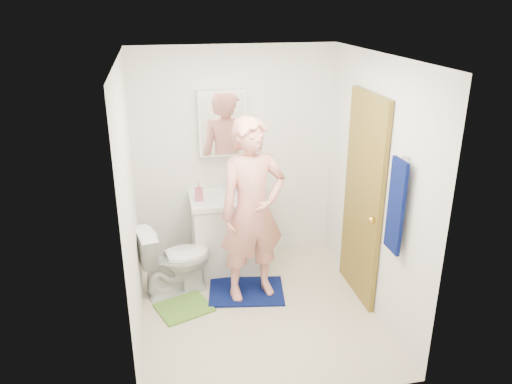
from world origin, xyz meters
The scene contains 22 objects.
floor centered at (0.00, 0.00, -0.01)m, with size 2.20×2.40×0.02m, color beige.
ceiling centered at (0.00, 0.00, 2.41)m, with size 2.20×2.40×0.02m, color white.
wall_back centered at (0.00, 1.21, 1.20)m, with size 2.20×0.02×2.40m, color white.
wall_front centered at (0.00, -1.21, 1.20)m, with size 2.20×0.02×2.40m, color white.
wall_left centered at (-1.11, 0.00, 1.20)m, with size 0.02×2.40×2.40m, color white.
wall_right centered at (1.11, 0.00, 1.20)m, with size 0.02×2.40×2.40m, color white.
vanity_cabinet centered at (-0.15, 0.91, 0.40)m, with size 0.75×0.55×0.80m, color white.
countertop centered at (-0.15, 0.91, 0.83)m, with size 0.79×0.59×0.05m, color white.
sink_basin centered at (-0.15, 0.91, 0.84)m, with size 0.40×0.40×0.03m, color white.
faucet centered at (-0.15, 1.09, 0.91)m, with size 0.03×0.03×0.12m, color silver.
medicine_cabinet centered at (-0.15, 1.14, 1.60)m, with size 0.50×0.12×0.70m, color white.
mirror_panel centered at (-0.15, 1.08, 1.60)m, with size 0.46×0.01×0.66m, color white.
door centered at (1.07, 0.15, 1.02)m, with size 0.05×0.80×2.05m, color olive.
door_knob centered at (1.03, -0.17, 0.95)m, with size 0.07×0.07×0.07m, color gold.
towel centered at (1.03, -0.57, 1.25)m, with size 0.03×0.24×0.80m, color #081352.
towel_hook centered at (1.07, -0.57, 1.67)m, with size 0.02×0.02×0.06m, color silver.
toilet centered at (-0.75, 0.53, 0.37)m, with size 0.41×0.72×0.74m, color white.
bath_mat centered at (-0.05, 0.34, 0.01)m, with size 0.76×0.54×0.02m, color #081352.
green_rug centered at (-0.70, 0.18, 0.01)m, with size 0.49×0.41×0.02m, color #5D9230.
soap_dispenser centered at (-0.45, 0.87, 0.94)m, with size 0.09×0.09×0.19m, color #AF5164.
toothbrush_cup centered at (0.03, 1.00, 0.90)m, with size 0.13×0.13×0.11m, color #83479D.
man centered at (0.01, 0.29, 0.93)m, with size 0.67×0.44×1.83m, color #E48F80.
Camera 1 is at (-0.85, -4.00, 2.84)m, focal length 35.00 mm.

